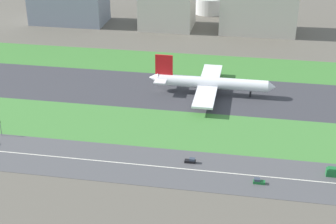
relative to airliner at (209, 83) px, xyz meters
The scene contains 13 objects.
ground_plane 26.50m from the airliner, behind, with size 800.00×800.00×0.00m, color #5B564C.
runway 26.49m from the airliner, behind, with size 280.00×46.00×0.10m, color #38383D.
grass_median_north 48.81m from the airliner, 122.14° to the left, with size 280.00×36.00×0.10m, color #3D7A33.
grass_median_south 48.81m from the airliner, 122.14° to the right, with size 280.00×36.00×0.10m, color #427F38.
highway 77.66m from the airliner, 109.44° to the right, with size 280.00×28.00×0.10m, color #4C4C4F.
highway_centerline 77.65m from the airliner, 109.44° to the right, with size 266.00×0.50×0.01m, color silver.
airliner is the anchor object (origin of this frame).
car_1 68.21m from the airliner, 90.09° to the right, with size 4.40×1.80×2.00m.
car_2 82.60m from the airliner, 71.14° to the right, with size 4.40×1.80×2.00m.
traffic_light 103.57m from the airliner, 144.59° to the right, with size 0.36×0.50×7.20m.
hangar_building 122.09m from the airliner, 110.20° to the left, with size 37.20×31.68×36.93m, color beige.
fuel_tank_west 159.79m from the airliner, 95.71° to the left, with size 25.13×25.13×12.44m, color silver.
fuel_tank_centre 159.93m from the airliner, 83.87° to the left, with size 19.86×19.86×17.45m, color silver.
Camera 1 is at (46.64, -238.21, 106.49)m, focal length 54.10 mm.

